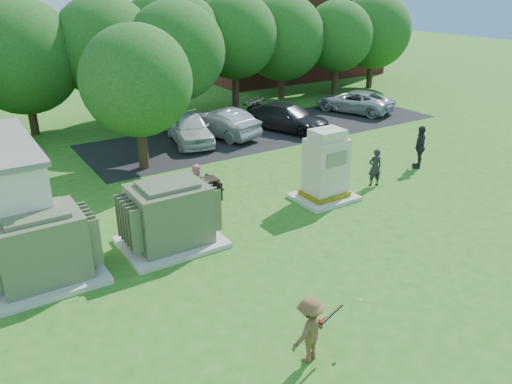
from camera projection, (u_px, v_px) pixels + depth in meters
ground at (336, 285)px, 13.42m from camera, size 120.00×120.00×0.00m
brick_building at (289, 27)px, 41.71m from camera, size 15.00×8.00×8.00m
parking_strip at (270, 130)px, 27.36m from camera, size 20.00×6.00×0.01m
transformer_left at (41, 249)px, 13.30m from camera, size 3.00×2.40×2.07m
transformer_right at (170, 216)px, 15.14m from camera, size 3.00×2.40×2.07m
generator_cabinet at (326, 170)px, 18.27m from camera, size 2.21×1.81×2.69m
picnic_table at (197, 188)px, 18.55m from camera, size 1.66×1.24×0.71m
batter at (309, 330)px, 10.51m from camera, size 1.11×0.81×1.54m
person_by_generator at (375, 168)px, 19.66m from camera, size 0.64×0.52×1.52m
person_at_picnic at (198, 185)px, 17.96m from camera, size 0.94×0.86×1.56m
person_walking_right at (420, 147)px, 21.54m from camera, size 1.10×1.10×1.87m
car_white at (189, 128)px, 24.99m from camera, size 2.67×4.67×1.50m
car_silver_a at (221, 123)px, 25.94m from camera, size 2.71×4.72×1.47m
car_dark at (288, 117)px, 27.05m from camera, size 3.64×5.26×1.41m
car_silver_b at (354, 101)px, 30.87m from camera, size 3.76×5.27×1.33m
batting_equipment at (335, 313)px, 10.65m from camera, size 1.32×0.32×0.09m
tree_row at (139, 49)px, 27.00m from camera, size 41.30×13.30×7.30m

